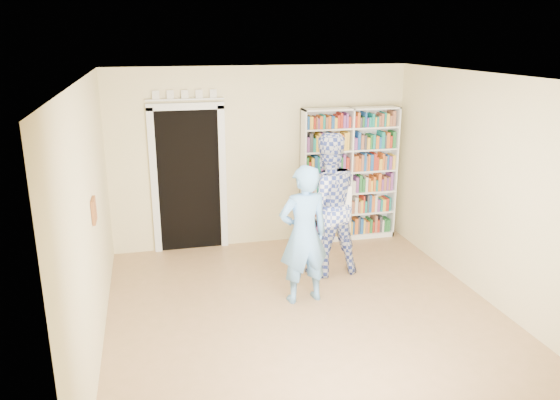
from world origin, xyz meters
name	(u,v)px	position (x,y,z in m)	size (l,w,h in m)	color
floor	(307,317)	(0.00, 0.00, 0.00)	(5.00, 5.00, 0.00)	#9E774C
ceiling	(311,78)	(0.00, 0.00, 2.70)	(5.00, 5.00, 0.00)	white
wall_back	(262,157)	(0.00, 2.50, 1.35)	(4.50, 4.50, 0.00)	beige
wall_left	(91,221)	(-2.25, 0.00, 1.35)	(5.00, 5.00, 0.00)	beige
wall_right	(493,192)	(2.25, 0.00, 1.35)	(5.00, 5.00, 0.00)	beige
bookshelf	(349,174)	(1.35, 2.34, 1.05)	(1.51, 0.28, 2.07)	white
doorway	(189,173)	(-1.10, 2.48, 1.18)	(1.10, 0.08, 2.43)	black
wall_art	(94,210)	(-2.23, 0.20, 1.40)	(0.03, 0.25, 0.25)	brown
man_blue	(304,235)	(0.07, 0.43, 0.85)	(0.62, 0.41, 1.70)	#67A3E5
man_plaid	(326,205)	(0.59, 1.16, 0.96)	(0.94, 0.73, 1.93)	#33449C
paper_sheet	(343,199)	(0.76, 0.98, 1.08)	(0.23, 0.01, 0.32)	white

